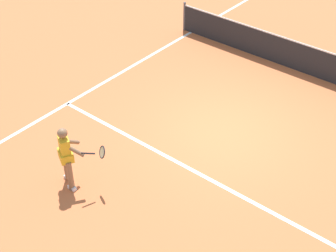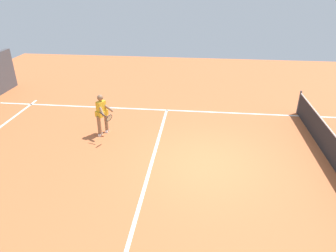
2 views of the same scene
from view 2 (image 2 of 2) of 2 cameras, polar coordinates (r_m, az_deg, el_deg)
The scene contains 5 objects.
ground_plane at distance 9.88m, azimuth 7.08°, elevation -6.85°, with size 27.33×27.33×0.00m, color #C66638.
service_line_marking at distance 9.97m, azimuth -2.90°, elevation -6.28°, with size 8.15×0.10×0.01m, color white.
sideline_left_marking at distance 13.48m, azimuth 7.05°, elevation 2.63°, with size 0.10×19.02×0.01m, color white.
tennis_player at distance 11.42m, azimuth -12.12°, elevation 2.34°, with size 1.05×0.81×1.55m.
tennis_ball_near at distance 14.08m, azimuth -11.70°, elevation 3.45°, with size 0.07×0.07×0.07m, color #D1E533.
Camera 2 is at (8.29, -0.30, 5.37)m, focal length 32.91 mm.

